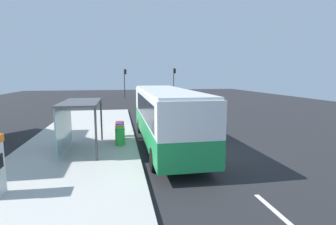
% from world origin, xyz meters
% --- Properties ---
extents(ground_plane, '(56.00, 92.00, 0.04)m').
position_xyz_m(ground_plane, '(0.00, 14.00, -0.02)').
color(ground_plane, '#262628').
extents(sidewalk_platform, '(6.20, 30.00, 0.18)m').
position_xyz_m(sidewalk_platform, '(-6.40, 2.00, 0.09)').
color(sidewalk_platform, beige).
rests_on(sidewalk_platform, ground).
extents(lane_stripe_seg_0, '(0.16, 2.20, 0.01)m').
position_xyz_m(lane_stripe_seg_0, '(0.25, -6.00, 0.01)').
color(lane_stripe_seg_0, silver).
rests_on(lane_stripe_seg_0, ground).
extents(lane_stripe_seg_1, '(0.16, 2.20, 0.01)m').
position_xyz_m(lane_stripe_seg_1, '(0.25, -1.00, 0.01)').
color(lane_stripe_seg_1, silver).
rests_on(lane_stripe_seg_1, ground).
extents(lane_stripe_seg_2, '(0.16, 2.20, 0.01)m').
position_xyz_m(lane_stripe_seg_2, '(0.25, 4.00, 0.01)').
color(lane_stripe_seg_2, silver).
rests_on(lane_stripe_seg_2, ground).
extents(lane_stripe_seg_3, '(0.16, 2.20, 0.01)m').
position_xyz_m(lane_stripe_seg_3, '(0.25, 9.00, 0.01)').
color(lane_stripe_seg_3, silver).
rests_on(lane_stripe_seg_3, ground).
extents(lane_stripe_seg_4, '(0.16, 2.20, 0.01)m').
position_xyz_m(lane_stripe_seg_4, '(0.25, 14.00, 0.01)').
color(lane_stripe_seg_4, silver).
rests_on(lane_stripe_seg_4, ground).
extents(lane_stripe_seg_5, '(0.16, 2.20, 0.01)m').
position_xyz_m(lane_stripe_seg_5, '(0.25, 19.00, 0.01)').
color(lane_stripe_seg_5, silver).
rests_on(lane_stripe_seg_5, ground).
extents(lane_stripe_seg_6, '(0.16, 2.20, 0.01)m').
position_xyz_m(lane_stripe_seg_6, '(0.25, 24.00, 0.01)').
color(lane_stripe_seg_6, silver).
rests_on(lane_stripe_seg_6, ground).
extents(lane_stripe_seg_7, '(0.16, 2.20, 0.01)m').
position_xyz_m(lane_stripe_seg_7, '(0.25, 29.00, 0.01)').
color(lane_stripe_seg_7, silver).
rests_on(lane_stripe_seg_7, ground).
extents(bus, '(2.56, 11.02, 3.21)m').
position_xyz_m(bus, '(-1.71, 1.66, 1.84)').
color(bus, '#1E8C47').
rests_on(bus, ground).
extents(white_van, '(2.17, 5.26, 2.30)m').
position_xyz_m(white_van, '(2.20, 24.30, 1.34)').
color(white_van, black).
rests_on(white_van, ground).
extents(sedan_near, '(1.97, 4.46, 1.52)m').
position_xyz_m(sedan_near, '(2.30, 36.01, 0.79)').
color(sedan_near, navy).
rests_on(sedan_near, ground).
extents(recycling_bin_green, '(0.52, 0.52, 0.95)m').
position_xyz_m(recycling_bin_green, '(-4.20, 1.78, 0.66)').
color(recycling_bin_green, green).
rests_on(recycling_bin_green, sidewalk_platform).
extents(recycling_bin_orange, '(0.52, 0.52, 0.95)m').
position_xyz_m(recycling_bin_orange, '(-4.20, 2.48, 0.66)').
color(recycling_bin_orange, orange).
rests_on(recycling_bin_orange, sidewalk_platform).
extents(recycling_bin_blue, '(0.52, 0.52, 0.95)m').
position_xyz_m(recycling_bin_blue, '(-4.20, 3.18, 0.66)').
color(recycling_bin_blue, blue).
rests_on(recycling_bin_blue, sidewalk_platform).
extents(recycling_bin_red, '(0.52, 0.52, 0.95)m').
position_xyz_m(recycling_bin_red, '(-4.20, 3.88, 0.66)').
color(recycling_bin_red, red).
rests_on(recycling_bin_red, sidewalk_platform).
extents(traffic_light_near_side, '(0.49, 0.28, 5.19)m').
position_xyz_m(traffic_light_near_side, '(5.50, 33.70, 3.44)').
color(traffic_light_near_side, '#2D2D2D').
rests_on(traffic_light_near_side, ground).
extents(traffic_light_far_side, '(0.49, 0.28, 5.03)m').
position_xyz_m(traffic_light_far_side, '(-3.10, 34.50, 3.34)').
color(traffic_light_far_side, '#2D2D2D').
rests_on(traffic_light_far_side, ground).
extents(bus_shelter, '(1.80, 4.00, 2.50)m').
position_xyz_m(bus_shelter, '(-6.41, 1.18, 2.10)').
color(bus_shelter, '#4C4C51').
rests_on(bus_shelter, sidewalk_platform).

